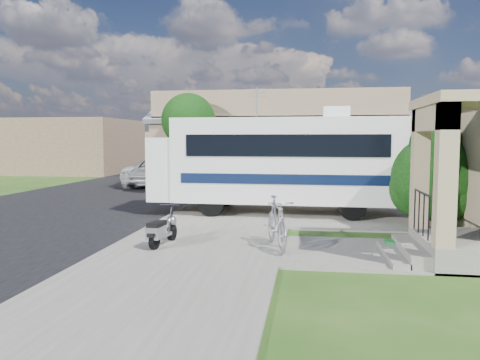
# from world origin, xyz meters

# --- Properties ---
(ground) EXTENTS (120.00, 120.00, 0.00)m
(ground) POSITION_xyz_m (0.00, 0.00, 0.00)
(ground) COLOR #1D4211
(street_slab) EXTENTS (9.00, 80.00, 0.02)m
(street_slab) POSITION_xyz_m (-7.50, 10.00, 0.01)
(street_slab) COLOR black
(street_slab) RESTS_ON ground
(sidewalk_slab) EXTENTS (4.00, 80.00, 0.06)m
(sidewalk_slab) POSITION_xyz_m (-1.00, 10.00, 0.03)
(sidewalk_slab) COLOR #66635C
(sidewalk_slab) RESTS_ON ground
(driveway_slab) EXTENTS (7.00, 6.00, 0.05)m
(driveway_slab) POSITION_xyz_m (1.50, 4.50, 0.03)
(driveway_slab) COLOR #66635C
(driveway_slab) RESTS_ON ground
(walk_slab) EXTENTS (4.00, 3.00, 0.05)m
(walk_slab) POSITION_xyz_m (3.00, -1.00, 0.03)
(walk_slab) COLOR #66635C
(walk_slab) RESTS_ON ground
(warehouse) EXTENTS (12.50, 8.40, 5.04)m
(warehouse) POSITION_xyz_m (0.00, 13.97, 1.99)
(warehouse) COLOR #886F55
(warehouse) RESTS_ON ground
(distant_bldg_far) EXTENTS (10.00, 8.00, 4.00)m
(distant_bldg_far) POSITION_xyz_m (-17.00, 22.00, 2.00)
(distant_bldg_far) COLOR brown
(distant_bldg_far) RESTS_ON ground
(distant_bldg_near) EXTENTS (8.00, 7.00, 3.20)m
(distant_bldg_near) POSITION_xyz_m (-15.00, 34.00, 1.60)
(distant_bldg_near) COLOR #886F55
(distant_bldg_near) RESTS_ON ground
(street_tree_a) EXTENTS (2.44, 2.40, 4.58)m
(street_tree_a) POSITION_xyz_m (-3.70, 9.05, 3.25)
(street_tree_a) COLOR black
(street_tree_a) RESTS_ON ground
(street_tree_b) EXTENTS (2.44, 2.40, 4.73)m
(street_tree_b) POSITION_xyz_m (-3.70, 19.05, 3.39)
(street_tree_b) COLOR black
(street_tree_b) RESTS_ON ground
(street_tree_c) EXTENTS (2.44, 2.40, 4.42)m
(street_tree_c) POSITION_xyz_m (-3.70, 28.05, 3.10)
(street_tree_c) COLOR black
(street_tree_c) RESTS_ON ground
(motorhome) EXTENTS (8.25, 2.78, 4.22)m
(motorhome) POSITION_xyz_m (0.53, 4.33, 1.81)
(motorhome) COLOR silver
(motorhome) RESTS_ON ground
(shrub) EXTENTS (2.52, 2.40, 3.09)m
(shrub) POSITION_xyz_m (5.01, 1.96, 1.58)
(shrub) COLOR black
(shrub) RESTS_ON ground
(scooter) EXTENTS (0.51, 1.41, 0.93)m
(scooter) POSITION_xyz_m (-1.80, -1.10, 0.42)
(scooter) COLOR black
(scooter) RESTS_ON ground
(bicycle) EXTENTS (1.05, 2.01, 1.16)m
(bicycle) POSITION_xyz_m (0.85, -0.89, 0.58)
(bicycle) COLOR #95949B
(bicycle) RESTS_ON ground
(pickup_truck) EXTENTS (3.26, 5.82, 1.54)m
(pickup_truck) POSITION_xyz_m (-6.16, 12.84, 0.77)
(pickup_truck) COLOR silver
(pickup_truck) RESTS_ON ground
(van) EXTENTS (2.86, 6.17, 1.74)m
(van) POSITION_xyz_m (-6.76, 19.99, 0.87)
(van) COLOR silver
(van) RESTS_ON ground
(garden_hose) EXTENTS (0.43, 0.43, 0.19)m
(garden_hose) POSITION_xyz_m (3.51, -0.52, 0.10)
(garden_hose) COLOR #136328
(garden_hose) RESTS_ON ground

